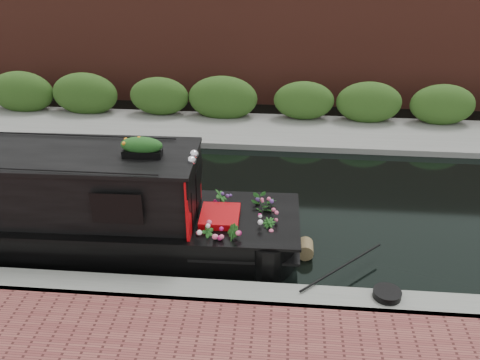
{
  "coord_description": "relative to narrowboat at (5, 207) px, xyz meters",
  "views": [
    {
      "loc": [
        1.75,
        -10.44,
        6.25
      ],
      "look_at": [
        0.87,
        -0.6,
        0.98
      ],
      "focal_mm": 40.0,
      "sensor_mm": 36.0,
      "label": 1
    }
  ],
  "objects": [
    {
      "name": "far_bank_path",
      "position": [
        3.71,
        5.99,
        -0.78
      ],
      "size": [
        40.0,
        2.4,
        0.34
      ],
      "primitive_type": "cube",
      "color": "gray",
      "rests_on": "ground"
    },
    {
      "name": "rope_fender",
      "position": [
        5.97,
        -0.0,
        -0.62
      ],
      "size": [
        0.32,
        0.38,
        0.32
      ],
      "primitive_type": "cylinder",
      "rotation": [
        1.57,
        0.0,
        0.0
      ],
      "color": "brown",
      "rests_on": "ground"
    },
    {
      "name": "far_brick_wall",
      "position": [
        3.71,
        8.99,
        -0.78
      ],
      "size": [
        40.0,
        1.0,
        8.0
      ],
      "primitive_type": "cube",
      "color": "brown",
      "rests_on": "ground"
    },
    {
      "name": "near_bank_coping",
      "position": [
        3.71,
        -1.51,
        -0.78
      ],
      "size": [
        40.0,
        0.6,
        0.5
      ],
      "primitive_type": "cube",
      "color": "gray",
      "rests_on": "ground"
    },
    {
      "name": "coiled_mooring_rope",
      "position": [
        7.31,
        -1.41,
        -0.47
      ],
      "size": [
        0.48,
        0.48,
        0.12
      ],
      "primitive_type": "cylinder",
      "color": "black",
      "rests_on": "near_bank_coping"
    },
    {
      "name": "ground",
      "position": [
        3.71,
        1.79,
        -0.78
      ],
      "size": [
        80.0,
        80.0,
        0.0
      ],
      "primitive_type": "plane",
      "color": "black",
      "rests_on": "ground"
    },
    {
      "name": "far_hedge",
      "position": [
        3.71,
        6.89,
        -0.78
      ],
      "size": [
        40.0,
        1.1,
        2.8
      ],
      "primitive_type": "cube",
      "color": "#2F541C",
      "rests_on": "ground"
    },
    {
      "name": "narrowboat",
      "position": [
        0.0,
        0.0,
        0.0
      ],
      "size": [
        11.17,
        2.19,
        2.61
      ],
      "rotation": [
        0.0,
        0.0,
        0.02
      ],
      "color": "black",
      "rests_on": "ground"
    }
  ]
}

